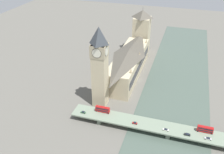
# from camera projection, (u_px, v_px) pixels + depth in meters

# --- Properties ---
(ground_plane) EXTENTS (600.00, 600.00, 0.00)m
(ground_plane) POSITION_uv_depth(u_px,v_px,m) (140.00, 80.00, 258.07)
(ground_plane) COLOR #605E56
(river_water) EXTENTS (61.47, 360.00, 0.30)m
(river_water) POSITION_uv_depth(u_px,v_px,m) (177.00, 86.00, 248.43)
(river_water) COLOR #47564C
(river_water) RESTS_ON ground_plane
(parliament_hall) EXTENTS (24.14, 96.27, 29.74)m
(parliament_hall) POSITION_uv_depth(u_px,v_px,m) (129.00, 62.00, 261.04)
(parliament_hall) COLOR #C1B28E
(parliament_hall) RESTS_ON ground_plane
(clock_tower) EXTENTS (12.74, 12.74, 71.54)m
(clock_tower) POSITION_uv_depth(u_px,v_px,m) (100.00, 65.00, 204.21)
(clock_tower) COLOR #C1B28E
(clock_tower) RESTS_ON ground_plane
(victoria_tower) EXTENTS (19.31, 19.31, 57.50)m
(victoria_tower) POSITION_uv_depth(u_px,v_px,m) (142.00, 32.00, 305.83)
(victoria_tower) COLOR #C1B28E
(victoria_tower) RESTS_ON ground_plane
(road_bridge) EXTENTS (154.93, 14.86, 5.83)m
(road_bridge) POSITION_uv_depth(u_px,v_px,m) (169.00, 129.00, 187.61)
(road_bridge) COLOR #5D6A59
(road_bridge) RESTS_ON ground_plane
(double_decker_bus_lead) EXTENTS (11.43, 2.61, 4.90)m
(double_decker_bus_lead) POSITION_uv_depth(u_px,v_px,m) (205.00, 129.00, 182.14)
(double_decker_bus_lead) COLOR red
(double_decker_bus_lead) RESTS_ON road_bridge
(double_decker_bus_mid) EXTENTS (11.89, 2.59, 5.02)m
(double_decker_bus_mid) POSITION_uv_depth(u_px,v_px,m) (103.00, 109.00, 202.49)
(double_decker_bus_mid) COLOR red
(double_decker_bus_mid) RESTS_ON road_bridge
(car_northbound_lead) EXTENTS (4.41, 1.91, 1.37)m
(car_northbound_lead) POSITION_uv_depth(u_px,v_px,m) (187.00, 134.00, 180.28)
(car_northbound_lead) COLOR black
(car_northbound_lead) RESTS_ON road_bridge
(car_northbound_mid) EXTENTS (4.53, 1.78, 1.35)m
(car_northbound_mid) POSITION_uv_depth(u_px,v_px,m) (166.00, 130.00, 184.65)
(car_northbound_mid) COLOR silver
(car_northbound_mid) RESTS_ON road_bridge
(car_northbound_tail) EXTENTS (4.13, 1.82, 1.44)m
(car_northbound_tail) POSITION_uv_depth(u_px,v_px,m) (83.00, 112.00, 202.32)
(car_northbound_tail) COLOR #2D5638
(car_northbound_tail) RESTS_ON road_bridge
(car_southbound_lead) EXTENTS (4.72, 1.82, 1.31)m
(car_southbound_lead) POSITION_uv_depth(u_px,v_px,m) (208.00, 138.00, 176.79)
(car_southbound_lead) COLOR silver
(car_southbound_lead) RESTS_ON road_bridge
(car_southbound_mid) EXTENTS (3.86, 1.74, 1.50)m
(car_southbound_mid) POSITION_uv_depth(u_px,v_px,m) (135.00, 123.00, 190.94)
(car_southbound_mid) COLOR maroon
(car_southbound_mid) RESTS_ON road_bridge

